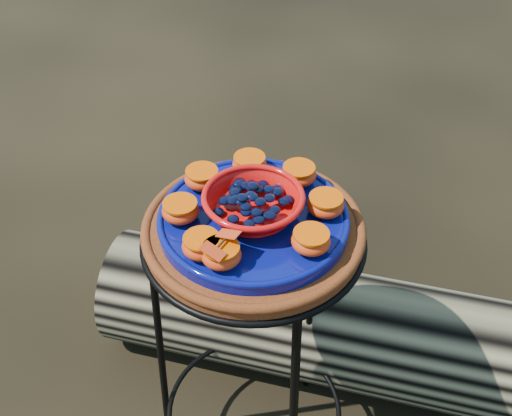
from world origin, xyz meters
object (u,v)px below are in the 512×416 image
Objects in this scene: terracotta_saucer at (253,232)px; driftwood_log at (414,343)px; cobalt_plate at (253,220)px; red_bowl at (253,205)px; plant_stand at (254,357)px.

terracotta_saucer is 0.72m from driftwood_log.
driftwood_log is at bearing 63.70° from cobalt_plate.
terracotta_saucer is 2.33× the size of red_bowl.
plant_stand is at bearing 0.00° from cobalt_plate.
red_bowl is at bearing -116.30° from driftwood_log.
cobalt_plate is 0.20× the size of driftwood_log.
plant_stand is 1.81× the size of terracotta_saucer.
driftwood_log is at bearing 63.70° from terracotta_saucer.
driftwood_log is at bearing 63.70° from red_bowl.
red_bowl is at bearing 0.00° from plant_stand.
plant_stand is at bearing 0.00° from terracotta_saucer.
red_bowl reaches higher than plant_stand.
cobalt_plate reaches higher than driftwood_log.
terracotta_saucer is 1.17× the size of cobalt_plate.
terracotta_saucer reaches higher than plant_stand.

